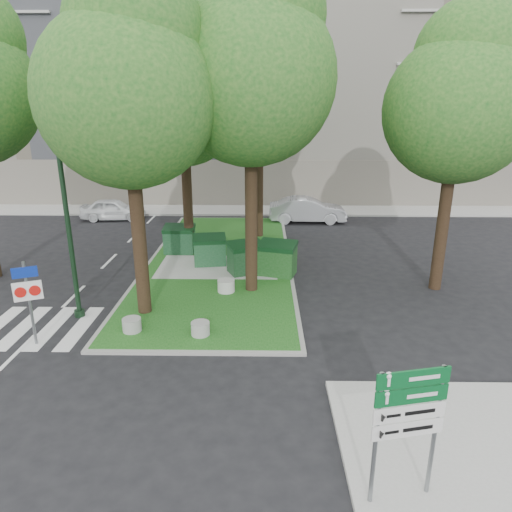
{
  "coord_description": "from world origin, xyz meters",
  "views": [
    {
      "loc": [
        2.42,
        -11.31,
        6.58
      ],
      "look_at": [
        2.2,
        2.72,
        2.0
      ],
      "focal_mm": 32.0,
      "sensor_mm": 36.0,
      "label": 1
    }
  ],
  "objects_px": {
    "tree_median_far": "(261,69)",
    "dumpster_d": "(277,259)",
    "dumpster_b": "(210,250)",
    "bollard_mid": "(226,286)",
    "tree_street_right": "(462,95)",
    "directional_sign": "(408,415)",
    "tree_median_mid": "(185,98)",
    "litter_bin": "(279,253)",
    "tree_median_near_right": "(254,62)",
    "bollard_left": "(132,325)",
    "car_silver": "(307,210)",
    "dumpster_c": "(246,258)",
    "traffic_sign_pole": "(28,292)",
    "street_lamp": "(65,201)",
    "car_white": "(113,209)",
    "tree_median_near_left": "(130,80)",
    "dumpster_a": "(179,239)",
    "bollard_right": "(200,328)"
  },
  "relations": [
    {
      "from": "tree_median_near_right",
      "to": "traffic_sign_pole",
      "type": "xyz_separation_m",
      "value": [
        -6.28,
        -4.1,
        -6.36
      ]
    },
    {
      "from": "bollard_left",
      "to": "directional_sign",
      "type": "bearing_deg",
      "value": -43.79
    },
    {
      "from": "tree_median_near_right",
      "to": "tree_median_mid",
      "type": "distance_m",
      "value": 5.5
    },
    {
      "from": "dumpster_b",
      "to": "directional_sign",
      "type": "height_order",
      "value": "directional_sign"
    },
    {
      "from": "tree_median_far",
      "to": "tree_median_near_left",
      "type": "bearing_deg",
      "value": -111.28
    },
    {
      "from": "tree_median_near_right",
      "to": "bollard_right",
      "type": "xyz_separation_m",
      "value": [
        -1.52,
        -3.68,
        -7.67
      ]
    },
    {
      "from": "tree_median_near_right",
      "to": "bollard_mid",
      "type": "height_order",
      "value": "tree_median_near_right"
    },
    {
      "from": "tree_median_far",
      "to": "litter_bin",
      "type": "distance_m",
      "value": 9.01
    },
    {
      "from": "dumpster_b",
      "to": "car_white",
      "type": "xyz_separation_m",
      "value": [
        -6.88,
        8.55,
        -0.08
      ]
    },
    {
      "from": "bollard_mid",
      "to": "bollard_left",
      "type": "bearing_deg",
      "value": -129.54
    },
    {
      "from": "directional_sign",
      "to": "tree_median_near_left",
      "type": "bearing_deg",
      "value": 117.34
    },
    {
      "from": "dumpster_b",
      "to": "car_white",
      "type": "relative_size",
      "value": 0.39
    },
    {
      "from": "tree_median_far",
      "to": "dumpster_d",
      "type": "relative_size",
      "value": 6.94
    },
    {
      "from": "bollard_mid",
      "to": "street_lamp",
      "type": "height_order",
      "value": "street_lamp"
    },
    {
      "from": "tree_median_near_left",
      "to": "tree_median_far",
      "type": "bearing_deg",
      "value": 68.72
    },
    {
      "from": "tree_median_far",
      "to": "dumpster_d",
      "type": "xyz_separation_m",
      "value": [
        0.71,
        -5.94,
        -7.54
      ]
    },
    {
      "from": "tree_median_near_right",
      "to": "bollard_left",
      "type": "distance_m",
      "value": 9.16
    },
    {
      "from": "street_lamp",
      "to": "traffic_sign_pole",
      "type": "relative_size",
      "value": 2.43
    },
    {
      "from": "dumpster_b",
      "to": "directional_sign",
      "type": "xyz_separation_m",
      "value": [
        4.68,
        -12.34,
        1.06
      ]
    },
    {
      "from": "traffic_sign_pole",
      "to": "bollard_right",
      "type": "bearing_deg",
      "value": -18.49
    },
    {
      "from": "car_silver",
      "to": "dumpster_d",
      "type": "bearing_deg",
      "value": 168.37
    },
    {
      "from": "bollard_mid",
      "to": "car_white",
      "type": "bearing_deg",
      "value": 123.88
    },
    {
      "from": "dumpster_b",
      "to": "litter_bin",
      "type": "bearing_deg",
      "value": -2.96
    },
    {
      "from": "tree_median_near_right",
      "to": "bollard_left",
      "type": "relative_size",
      "value": 20.3
    },
    {
      "from": "dumpster_b",
      "to": "bollard_mid",
      "type": "distance_m",
      "value": 3.26
    },
    {
      "from": "car_silver",
      "to": "dumpster_c",
      "type": "bearing_deg",
      "value": 160.87
    },
    {
      "from": "tree_street_right",
      "to": "directional_sign",
      "type": "xyz_separation_m",
      "value": [
        -4.27,
        -10.06,
        -5.18
      ]
    },
    {
      "from": "dumpster_a",
      "to": "bollard_left",
      "type": "height_order",
      "value": "dumpster_a"
    },
    {
      "from": "tree_median_near_right",
      "to": "directional_sign",
      "type": "relative_size",
      "value": 4.53
    },
    {
      "from": "tree_street_right",
      "to": "bollard_left",
      "type": "xyz_separation_m",
      "value": [
        -10.62,
        -3.97,
        -6.66
      ]
    },
    {
      "from": "bollard_mid",
      "to": "car_silver",
      "type": "bearing_deg",
      "value": 70.45
    },
    {
      "from": "tree_median_near_left",
      "to": "car_white",
      "type": "xyz_separation_m",
      "value": [
        -5.34,
        13.34,
        -6.66
      ]
    },
    {
      "from": "car_silver",
      "to": "bollard_mid",
      "type": "bearing_deg",
      "value": 161.27
    },
    {
      "from": "car_silver",
      "to": "street_lamp",
      "type": "bearing_deg",
      "value": 147.36
    },
    {
      "from": "bollard_mid",
      "to": "traffic_sign_pole",
      "type": "bearing_deg",
      "value": -144.21
    },
    {
      "from": "dumpster_a",
      "to": "bollard_right",
      "type": "distance_m",
      "value": 8.39
    },
    {
      "from": "dumpster_b",
      "to": "dumpster_c",
      "type": "bearing_deg",
      "value": -41.28
    },
    {
      "from": "car_silver",
      "to": "traffic_sign_pole",
      "type": "bearing_deg",
      "value": 149.21
    },
    {
      "from": "tree_median_mid",
      "to": "litter_bin",
      "type": "height_order",
      "value": "tree_median_mid"
    },
    {
      "from": "dumpster_d",
      "to": "car_white",
      "type": "height_order",
      "value": "dumpster_d"
    },
    {
      "from": "bollard_left",
      "to": "litter_bin",
      "type": "relative_size",
      "value": 0.7
    },
    {
      "from": "dumpster_c",
      "to": "tree_median_near_right",
      "type": "bearing_deg",
      "value": -101.23
    },
    {
      "from": "tree_median_near_left",
      "to": "directional_sign",
      "type": "height_order",
      "value": "tree_median_near_left"
    },
    {
      "from": "tree_median_far",
      "to": "bollard_left",
      "type": "height_order",
      "value": "tree_median_far"
    },
    {
      "from": "tree_street_right",
      "to": "dumpster_c",
      "type": "relative_size",
      "value": 5.99
    },
    {
      "from": "dumpster_b",
      "to": "bollard_left",
      "type": "distance_m",
      "value": 6.49
    },
    {
      "from": "dumpster_c",
      "to": "bollard_mid",
      "type": "xyz_separation_m",
      "value": [
        -0.66,
        -2.06,
        -0.4
      ]
    },
    {
      "from": "tree_median_far",
      "to": "traffic_sign_pole",
      "type": "bearing_deg",
      "value": -119.17
    },
    {
      "from": "dumpster_a",
      "to": "directional_sign",
      "type": "height_order",
      "value": "directional_sign"
    },
    {
      "from": "traffic_sign_pole",
      "to": "dumpster_c",
      "type": "bearing_deg",
      "value": 21.03
    }
  ]
}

